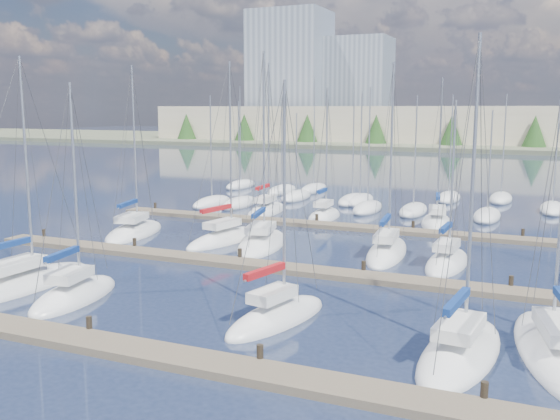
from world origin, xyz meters
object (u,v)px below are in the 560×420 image
at_px(sailboat_f, 556,352).
at_px(sailboat_i, 226,238).
at_px(sailboat_l, 447,263).
at_px(sailboat_b, 22,284).
at_px(sailboat_j, 262,243).
at_px(sailboat_c, 74,295).
at_px(sailboat_d, 277,317).
at_px(sailboat_e, 460,352).
at_px(sailboat_h, 134,232).
at_px(sailboat_k, 387,252).
at_px(sailboat_p, 437,223).
at_px(sailboat_n, 267,211).
at_px(sailboat_o, 324,216).

bearing_deg(sailboat_f, sailboat_i, 136.04).
bearing_deg(sailboat_l, sailboat_b, -143.15).
bearing_deg(sailboat_f, sailboat_j, 132.64).
bearing_deg(sailboat_l, sailboat_c, -135.99).
bearing_deg(sailboat_c, sailboat_d, -3.51).
bearing_deg(sailboat_e, sailboat_l, 106.37).
height_order(sailboat_b, sailboat_h, sailboat_h).
distance_m(sailboat_j, sailboat_k, 8.74).
height_order(sailboat_j, sailboat_b, sailboat_j).
bearing_deg(sailboat_i, sailboat_p, 54.06).
relative_size(sailboat_i, sailboat_b, 1.05).
bearing_deg(sailboat_j, sailboat_n, 100.65).
height_order(sailboat_j, sailboat_n, sailboat_n).
distance_m(sailboat_i, sailboat_e, 23.94).
bearing_deg(sailboat_h, sailboat_j, -11.79).
height_order(sailboat_o, sailboat_b, sailboat_b).
relative_size(sailboat_i, sailboat_n, 0.95).
height_order(sailboat_e, sailboat_p, sailboat_e).
bearing_deg(sailboat_f, sailboat_k, 113.70).
height_order(sailboat_l, sailboat_e, sailboat_e).
height_order(sailboat_n, sailboat_p, sailboat_n).
xyz_separation_m(sailboat_o, sailboat_j, (-0.32, -12.16, -0.02)).
relative_size(sailboat_k, sailboat_f, 0.96).
height_order(sailboat_h, sailboat_p, sailboat_h).
bearing_deg(sailboat_e, sailboat_k, 119.12).
relative_size(sailboat_h, sailboat_k, 1.02).
xyz_separation_m(sailboat_d, sailboat_h, (-18.00, 13.77, -0.01)).
bearing_deg(sailboat_j, sailboat_b, -130.10).
relative_size(sailboat_n, sailboat_h, 1.07).
distance_m(sailboat_l, sailboat_e, 14.57).
xyz_separation_m(sailboat_l, sailboat_d, (-5.51, -13.43, 0.01)).
bearing_deg(sailboat_j, sailboat_p, 39.38).
xyz_separation_m(sailboat_l, sailboat_f, (6.09, -12.81, -0.00)).
xyz_separation_m(sailboat_j, sailboat_f, (18.88, -13.39, -0.00)).
bearing_deg(sailboat_e, sailboat_i, 146.43).
height_order(sailboat_n, sailboat_b, sailboat_n).
bearing_deg(sailboat_b, sailboat_i, 75.53).
relative_size(sailboat_l, sailboat_c, 0.93).
xyz_separation_m(sailboat_n, sailboat_h, (-5.20, -12.97, -0.02)).
bearing_deg(sailboat_b, sailboat_d, 4.15).
bearing_deg(sailboat_h, sailboat_o, 35.28).
distance_m(sailboat_k, sailboat_p, 12.08).
distance_m(sailboat_c, sailboat_d, 10.79).
bearing_deg(sailboat_b, sailboat_o, 75.93).
xyz_separation_m(sailboat_k, sailboat_p, (1.23, 12.02, -0.00)).
bearing_deg(sailboat_c, sailboat_n, 85.36).
bearing_deg(sailboat_h, sailboat_p, 19.17).
distance_m(sailboat_l, sailboat_d, 14.51).
bearing_deg(sailboat_p, sailboat_n, 170.32).
bearing_deg(sailboat_l, sailboat_j, 179.82).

